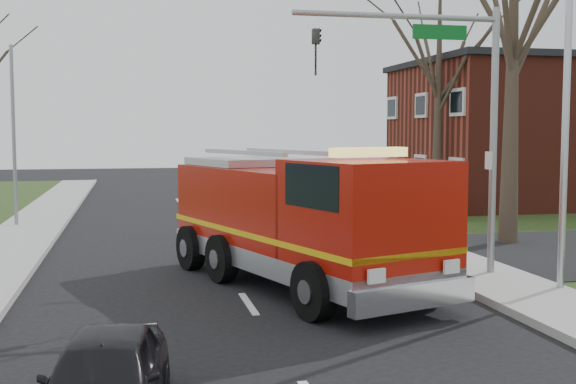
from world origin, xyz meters
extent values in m
plane|color=black|center=(0.00, 0.00, 0.00)|extent=(120.00, 120.00, 0.00)
cube|color=#979792|center=(6.20, 0.00, 0.07)|extent=(2.40, 80.00, 0.15)
cube|color=maroon|center=(19.00, 18.00, 3.50)|extent=(15.00, 10.00, 7.00)
cube|color=black|center=(19.00, 18.00, 7.10)|extent=(15.40, 10.40, 0.30)
cube|color=silver|center=(11.45, 18.00, 2.00)|extent=(0.12, 1.40, 1.20)
cube|color=#461010|center=(10.50, 12.50, 0.90)|extent=(0.12, 2.00, 1.00)
cylinder|color=gray|center=(10.50, 11.70, 0.45)|extent=(0.08, 0.08, 0.90)
cylinder|color=gray|center=(10.50, 13.30, 0.45)|extent=(0.08, 0.08, 0.90)
cone|color=#382D21|center=(9.50, 6.00, 6.00)|extent=(0.64, 0.64, 12.00)
cone|color=#382D21|center=(11.00, 15.00, 5.25)|extent=(0.56, 0.56, 10.50)
cylinder|color=gray|center=(6.50, 1.50, 3.40)|extent=(0.18, 0.18, 6.80)
cylinder|color=gray|center=(3.90, 1.50, 6.50)|extent=(5.20, 0.14, 0.14)
cube|color=#0C591E|center=(5.00, 1.50, 6.15)|extent=(1.40, 0.06, 0.35)
imported|color=black|center=(1.90, 1.50, 6.15)|extent=(0.22, 0.18, 1.10)
cylinder|color=#B7BABF|center=(7.20, -0.50, 4.20)|extent=(0.16, 0.16, 8.40)
cylinder|color=gray|center=(-6.80, 14.00, 3.50)|extent=(0.14, 0.14, 7.00)
cube|color=#9D1007|center=(1.05, 2.84, 1.68)|extent=(4.44, 6.23, 2.28)
cube|color=#9D1007|center=(2.34, -1.07, 1.84)|extent=(3.56, 3.56, 2.60)
cube|color=#B7BABF|center=(1.46, 1.61, 0.76)|extent=(5.34, 8.92, 0.49)
cube|color=#E5B20C|center=(1.46, 1.61, 1.35)|extent=(5.35, 8.92, 0.13)
cube|color=black|center=(2.71, -2.20, 2.65)|extent=(2.43, 0.89, 0.92)
cube|color=#E5D866|center=(2.34, -1.07, 3.31)|extent=(1.77, 0.90, 0.20)
cylinder|color=black|center=(1.04, -1.61, 0.60)|extent=(0.73, 1.25, 1.19)
cylinder|color=black|center=(3.71, -0.73, 0.60)|extent=(0.73, 1.25, 1.19)
cylinder|color=black|center=(-0.89, 4.25, 0.60)|extent=(0.73, 1.25, 1.19)
cylinder|color=black|center=(1.78, 5.13, 0.60)|extent=(0.73, 1.25, 1.19)
imported|color=black|center=(-2.80, -6.04, 0.61)|extent=(1.91, 3.76, 1.23)
camera|label=1|loc=(-2.42, -15.18, 3.73)|focal=45.00mm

